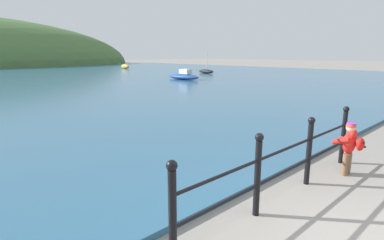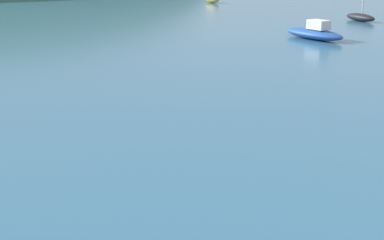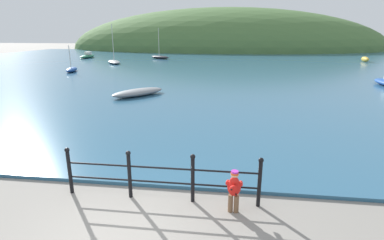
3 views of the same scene
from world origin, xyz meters
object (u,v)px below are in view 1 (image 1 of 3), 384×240
Objects in this scene: boat_blue_hull at (184,76)px; boat_mid_harbor at (206,71)px; boat_far_left at (125,66)px; child_in_coat at (350,144)px.

boat_blue_hull is 8.32m from boat_mid_harbor.
boat_far_left is at bearing 93.70° from boat_mid_harbor.
boat_far_left is 20.67m from boat_blue_hull.
boat_mid_harbor is (7.14, 4.27, -0.05)m from boat_blue_hull.
boat_mid_harbor reaches higher than boat_far_left.
child_in_coat reaches higher than boat_blue_hull.
boat_mid_harbor reaches higher than boat_blue_hull.
boat_blue_hull is at bearing -149.13° from boat_mid_harbor.
boat_blue_hull is (-6.14, -19.74, -0.04)m from boat_far_left.
boat_far_left is at bearing 64.91° from child_in_coat.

